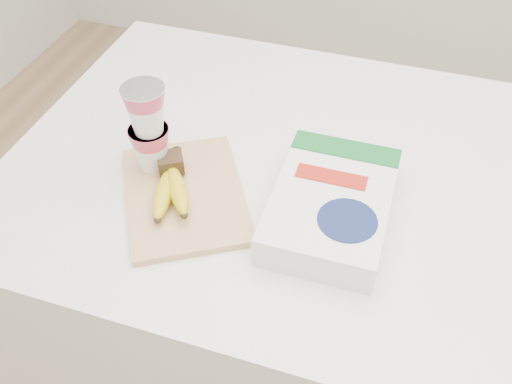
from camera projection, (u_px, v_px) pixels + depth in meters
room at (361, 1)px, 0.87m from camera, size 4.00×4.00×4.00m
table at (318, 314)px, 1.47m from camera, size 1.32×0.88×0.99m
cutting_board at (185, 195)px, 1.07m from camera, size 0.34×0.36×0.01m
bananas at (171, 186)px, 1.05m from camera, size 0.13×0.18×0.05m
yogurt_stack at (148, 127)px, 1.05m from camera, size 0.08×0.08×0.19m
cereal_box at (331, 205)px, 1.02m from camera, size 0.21×0.30×0.07m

